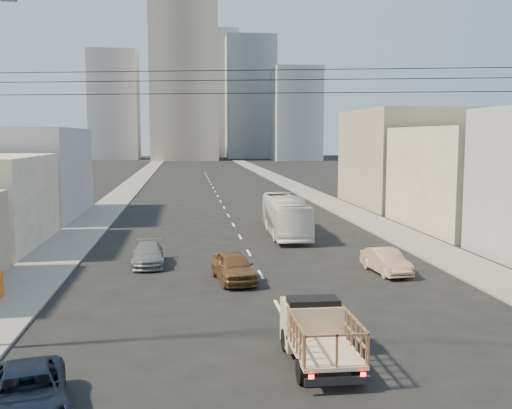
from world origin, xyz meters
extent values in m
plane|color=black|center=(0.00, 0.00, 0.00)|extent=(420.00, 420.00, 0.00)
cube|color=gray|center=(-11.75, 70.00, 0.06)|extent=(3.50, 180.00, 0.12)
cube|color=gray|center=(11.75, 70.00, 0.06)|extent=(3.50, 180.00, 0.12)
cube|color=silver|center=(0.00, 2.00, 0.01)|extent=(0.15, 2.00, 0.01)
cube|color=silver|center=(0.00, 8.00, 0.01)|extent=(0.15, 2.00, 0.01)
cube|color=silver|center=(0.00, 14.00, 0.01)|extent=(0.15, 2.00, 0.01)
cube|color=silver|center=(0.00, 20.00, 0.01)|extent=(0.15, 2.00, 0.01)
cube|color=silver|center=(0.00, 26.00, 0.01)|extent=(0.15, 2.00, 0.01)
cube|color=silver|center=(0.00, 32.00, 0.01)|extent=(0.15, 2.00, 0.01)
cube|color=silver|center=(0.00, 38.00, 0.01)|extent=(0.15, 2.00, 0.01)
cube|color=silver|center=(0.00, 44.00, 0.01)|extent=(0.15, 2.00, 0.01)
cube|color=silver|center=(0.00, 50.00, 0.01)|extent=(0.15, 2.00, 0.01)
cube|color=silver|center=(0.00, 56.00, 0.01)|extent=(0.15, 2.00, 0.01)
cube|color=silver|center=(0.00, 62.00, 0.01)|extent=(0.15, 2.00, 0.01)
cube|color=silver|center=(0.00, 68.00, 0.01)|extent=(0.15, 2.00, 0.01)
cube|color=silver|center=(0.00, 74.00, 0.01)|extent=(0.15, 2.00, 0.01)
cube|color=silver|center=(0.00, 80.00, 0.01)|extent=(0.15, 2.00, 0.01)
cube|color=silver|center=(0.00, 86.00, 0.01)|extent=(0.15, 2.00, 0.01)
cube|color=silver|center=(0.00, 92.00, 0.01)|extent=(0.15, 2.00, 0.01)
cube|color=silver|center=(0.00, 98.00, 0.01)|extent=(0.15, 2.00, 0.01)
cube|color=silver|center=(0.00, 104.00, 0.01)|extent=(0.15, 2.00, 0.01)
cube|color=tan|center=(0.30, 0.63, 0.70)|extent=(1.90, 3.00, 0.12)
cube|color=tan|center=(0.30, 2.63, 0.95)|extent=(1.90, 1.60, 1.50)
cube|color=black|center=(0.30, 2.38, 1.55)|extent=(1.70, 0.90, 0.70)
cube|color=#2D2D33|center=(0.30, -0.92, 0.40)|extent=(1.90, 0.12, 0.22)
cube|color=#FF0C0C|center=(-0.45, -0.92, 0.55)|extent=(0.15, 0.05, 0.12)
cube|color=#FF0C0C|center=(1.05, -0.92, 0.55)|extent=(0.15, 0.05, 0.12)
cylinder|color=black|center=(-0.55, 2.73, 0.38)|extent=(0.25, 0.76, 0.76)
cylinder|color=black|center=(1.15, 2.73, 0.38)|extent=(0.25, 0.76, 0.76)
cylinder|color=black|center=(-0.55, -0.07, 0.38)|extent=(0.25, 0.76, 0.76)
cylinder|color=black|center=(1.15, -0.07, 0.38)|extent=(0.25, 0.76, 0.76)
imported|color=black|center=(-8.04, -1.33, 0.62)|extent=(3.11, 4.85, 1.24)
imported|color=silver|center=(3.41, 26.37, 1.46)|extent=(2.79, 10.53, 2.91)
imported|color=brown|center=(-1.54, 12.73, 0.74)|extent=(2.35, 4.56, 1.49)
imported|color=tan|center=(6.68, 13.52, 0.65)|extent=(1.80, 4.06, 1.30)
imported|color=slate|center=(-6.05, 17.04, 0.63)|extent=(1.92, 4.38, 1.25)
cylinder|color=black|center=(0.00, 1.50, 9.30)|extent=(23.01, 5.02, 0.02)
cylinder|color=black|center=(0.00, 1.50, 9.00)|extent=(23.01, 5.02, 0.02)
cylinder|color=black|center=(0.00, 1.50, 8.60)|extent=(23.01, 5.02, 0.02)
cube|color=#ACA28B|center=(19.50, 28.00, 4.00)|extent=(11.00, 14.00, 8.00)
cube|color=gray|center=(20.00, 44.00, 5.00)|extent=(12.00, 16.00, 10.00)
cube|color=gray|center=(-19.50, 39.00, 4.00)|extent=(12.00, 16.00, 8.00)
cube|color=gray|center=(-4.00, 170.00, 30.00)|extent=(20.00, 20.00, 60.00)
cube|color=gray|center=(18.00, 185.00, 20.00)|extent=(16.00, 16.00, 40.00)
cube|color=gray|center=(-26.00, 180.00, 17.00)|extent=(15.00, 15.00, 34.00)
cube|color=gray|center=(6.00, 200.00, 22.00)|extent=(18.00, 18.00, 44.00)
cube|color=gray|center=(30.00, 165.00, 14.00)|extent=(14.00, 14.00, 28.00)
camera|label=1|loc=(-3.89, -16.75, 7.28)|focal=42.00mm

